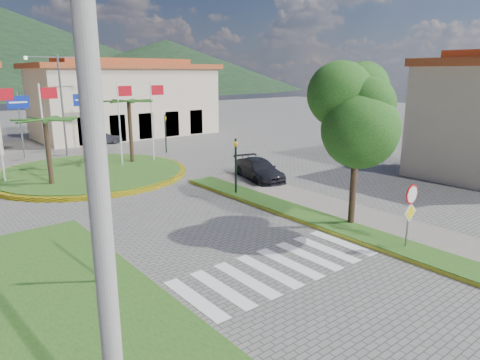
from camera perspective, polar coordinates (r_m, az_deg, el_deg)
ground at (r=13.12m, az=17.61°, el=-17.03°), size 160.00×160.00×0.00m
sidewalk_right at (r=18.72m, az=22.87°, el=-7.58°), size 4.00×28.00×0.15m
verge_right at (r=17.72m, az=20.99°, el=-8.56°), size 1.60×28.00×0.18m
median_left at (r=13.96m, az=-21.91°, el=-14.99°), size 5.00×14.00×0.18m
crosswalk at (r=15.34m, az=4.91°, el=-11.56°), size 8.00×3.00×0.01m
roundabout_island at (r=30.23m, az=-19.33°, el=0.97°), size 12.70×12.70×6.00m
stop_sign at (r=17.23m, az=21.76°, el=-3.26°), size 0.80×0.11×2.65m
deciduous_tree at (r=18.72m, az=15.50°, el=9.14°), size 3.60×3.60×6.80m
utility_pole at (r=6.64m, az=-18.01°, el=-5.44°), size 0.32×0.32×9.00m
traffic_light_left at (r=14.00m, az=-18.14°, el=-6.23°), size 0.15×0.18×3.20m
traffic_light_right at (r=23.30m, az=-0.57°, el=2.50°), size 0.15×0.18×3.20m
traffic_light_far at (r=36.76m, az=-9.92°, el=6.59°), size 0.18×0.15×3.20m
direction_sign_west at (r=37.79m, az=-27.34°, el=7.87°), size 1.60×0.14×5.20m
direction_sign_east at (r=39.11m, az=-20.13°, el=8.74°), size 1.60×0.14×5.20m
street_lamp_centre at (r=37.52m, az=-22.67°, el=9.80°), size 4.80×0.16×8.00m
building_right at (r=48.18m, az=-15.00°, el=10.42°), size 19.08×9.54×8.05m
hill_far_east at (r=161.88m, az=-9.72°, el=14.80°), size 120.00×120.00×18.00m
car_dark_b at (r=42.82m, az=-17.86°, el=5.33°), size 3.50×1.22×1.15m
car_side_right at (r=27.01m, az=2.56°, el=1.36°), size 3.04×4.97×1.35m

